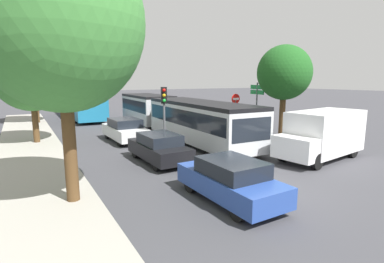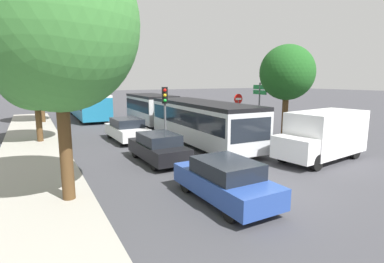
{
  "view_description": "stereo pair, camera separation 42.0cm",
  "coord_description": "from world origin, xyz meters",
  "px_view_note": "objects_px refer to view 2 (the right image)",
  "views": [
    {
      "loc": [
        -7.27,
        -7.5,
        3.8
      ],
      "look_at": [
        0.2,
        5.43,
        1.2
      ],
      "focal_mm": 28.0,
      "sensor_mm": 36.0,
      "label": 1
    },
    {
      "loc": [
        -6.9,
        -7.71,
        3.8
      ],
      "look_at": [
        0.2,
        5.43,
        1.2
      ],
      "focal_mm": 28.0,
      "sensor_mm": 36.0,
      "label": 2
    }
  ],
  "objects_px": {
    "no_entry_sign": "(238,107)",
    "tree_left_near": "(56,23)",
    "city_bus_rear": "(87,103)",
    "queued_car_white": "(127,129)",
    "tree_left_far": "(39,65)",
    "tree_right_near": "(287,73)",
    "direction_sign_post": "(259,98)",
    "white_van": "(324,134)",
    "articulated_bus": "(176,113)",
    "queued_car_blue": "(225,180)",
    "tree_left_mid": "(36,78)",
    "queued_car_black": "(158,147)",
    "traffic_light": "(165,103)"
  },
  "relations": [
    {
      "from": "no_entry_sign",
      "to": "tree_left_near",
      "type": "height_order",
      "value": "tree_left_near"
    },
    {
      "from": "city_bus_rear",
      "to": "queued_car_white",
      "type": "distance_m",
      "value": 13.3
    },
    {
      "from": "tree_left_far",
      "to": "tree_right_near",
      "type": "bearing_deg",
      "value": -47.71
    },
    {
      "from": "tree_left_far",
      "to": "direction_sign_post",
      "type": "bearing_deg",
      "value": -46.95
    },
    {
      "from": "tree_left_far",
      "to": "tree_right_near",
      "type": "relative_size",
      "value": 1.23
    },
    {
      "from": "city_bus_rear",
      "to": "white_van",
      "type": "relative_size",
      "value": 2.2
    },
    {
      "from": "articulated_bus",
      "to": "queued_car_blue",
      "type": "relative_size",
      "value": 4.35
    },
    {
      "from": "no_entry_sign",
      "to": "tree_left_mid",
      "type": "relative_size",
      "value": 0.47
    },
    {
      "from": "white_van",
      "to": "direction_sign_post",
      "type": "distance_m",
      "value": 6.49
    },
    {
      "from": "tree_left_mid",
      "to": "tree_left_far",
      "type": "relative_size",
      "value": 0.81
    },
    {
      "from": "articulated_bus",
      "to": "tree_left_mid",
      "type": "distance_m",
      "value": 8.94
    },
    {
      "from": "articulated_bus",
      "to": "direction_sign_post",
      "type": "distance_m",
      "value": 5.77
    },
    {
      "from": "articulated_bus",
      "to": "white_van",
      "type": "xyz_separation_m",
      "value": [
        3.2,
        -9.54,
        -0.22
      ]
    },
    {
      "from": "queued_car_black",
      "to": "tree_left_near",
      "type": "height_order",
      "value": "tree_left_near"
    },
    {
      "from": "no_entry_sign",
      "to": "articulated_bus",
      "type": "bearing_deg",
      "value": -118.24
    },
    {
      "from": "tree_right_near",
      "to": "direction_sign_post",
      "type": "bearing_deg",
      "value": 124.04
    },
    {
      "from": "queued_car_black",
      "to": "white_van",
      "type": "xyz_separation_m",
      "value": [
        7.05,
        -3.4,
        0.56
      ]
    },
    {
      "from": "city_bus_rear",
      "to": "tree_right_near",
      "type": "height_order",
      "value": "tree_right_near"
    },
    {
      "from": "tree_left_far",
      "to": "tree_right_near",
      "type": "xyz_separation_m",
      "value": [
        13.58,
        -14.93,
        -0.79
      ]
    },
    {
      "from": "city_bus_rear",
      "to": "tree_left_mid",
      "type": "height_order",
      "value": "tree_left_mid"
    },
    {
      "from": "traffic_light",
      "to": "no_entry_sign",
      "type": "distance_m",
      "value": 6.45
    },
    {
      "from": "articulated_bus",
      "to": "direction_sign_post",
      "type": "height_order",
      "value": "direction_sign_post"
    },
    {
      "from": "articulated_bus",
      "to": "tree_left_mid",
      "type": "height_order",
      "value": "tree_left_mid"
    },
    {
      "from": "articulated_bus",
      "to": "white_van",
      "type": "relative_size",
      "value": 3.27
    },
    {
      "from": "queued_car_white",
      "to": "direction_sign_post",
      "type": "distance_m",
      "value": 8.94
    },
    {
      "from": "articulated_bus",
      "to": "queued_car_white",
      "type": "xyz_separation_m",
      "value": [
        -3.76,
        -0.68,
        -0.73
      ]
    },
    {
      "from": "city_bus_rear",
      "to": "traffic_light",
      "type": "height_order",
      "value": "traffic_light"
    },
    {
      "from": "queued_car_white",
      "to": "tree_left_far",
      "type": "bearing_deg",
      "value": 20.43
    },
    {
      "from": "queued_car_white",
      "to": "tree_right_near",
      "type": "bearing_deg",
      "value": -114.82
    },
    {
      "from": "articulated_bus",
      "to": "tree_left_near",
      "type": "distance_m",
      "value": 12.91
    },
    {
      "from": "city_bus_rear",
      "to": "direction_sign_post",
      "type": "height_order",
      "value": "direction_sign_post"
    },
    {
      "from": "articulated_bus",
      "to": "traffic_light",
      "type": "bearing_deg",
      "value": -31.86
    },
    {
      "from": "queued_car_black",
      "to": "city_bus_rear",
      "type": "bearing_deg",
      "value": -0.93
    },
    {
      "from": "tree_left_near",
      "to": "tree_right_near",
      "type": "height_order",
      "value": "tree_left_near"
    },
    {
      "from": "tree_left_mid",
      "to": "queued_car_black",
      "type": "bearing_deg",
      "value": -56.6
    },
    {
      "from": "tree_left_near",
      "to": "tree_left_mid",
      "type": "height_order",
      "value": "tree_left_near"
    },
    {
      "from": "city_bus_rear",
      "to": "tree_left_mid",
      "type": "distance_m",
      "value": 12.74
    },
    {
      "from": "city_bus_rear",
      "to": "queued_car_black",
      "type": "height_order",
      "value": "city_bus_rear"
    },
    {
      "from": "tree_left_near",
      "to": "articulated_bus",
      "type": "bearing_deg",
      "value": 48.79
    },
    {
      "from": "queued_car_blue",
      "to": "tree_left_mid",
      "type": "xyz_separation_m",
      "value": [
        -4.79,
        12.42,
        3.19
      ]
    },
    {
      "from": "queued_car_black",
      "to": "queued_car_white",
      "type": "bearing_deg",
      "value": -2.15
    },
    {
      "from": "queued_car_blue",
      "to": "queued_car_white",
      "type": "bearing_deg",
      "value": -1.14
    },
    {
      "from": "tree_left_near",
      "to": "direction_sign_post",
      "type": "bearing_deg",
      "value": 25.0
    },
    {
      "from": "white_van",
      "to": "no_entry_sign",
      "type": "height_order",
      "value": "no_entry_sign"
    },
    {
      "from": "white_van",
      "to": "tree_left_mid",
      "type": "xyz_separation_m",
      "value": [
        -11.75,
        10.52,
        2.64
      ]
    },
    {
      "from": "articulated_bus",
      "to": "tree_right_near",
      "type": "xyz_separation_m",
      "value": [
        5.53,
        -4.75,
        2.75
      ]
    },
    {
      "from": "articulated_bus",
      "to": "queued_car_white",
      "type": "height_order",
      "value": "articulated_bus"
    },
    {
      "from": "articulated_bus",
      "to": "tree_left_far",
      "type": "distance_m",
      "value": 13.45
    },
    {
      "from": "queued_car_blue",
      "to": "tree_left_far",
      "type": "height_order",
      "value": "tree_left_far"
    },
    {
      "from": "queued_car_blue",
      "to": "no_entry_sign",
      "type": "bearing_deg",
      "value": -39.96
    }
  ]
}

